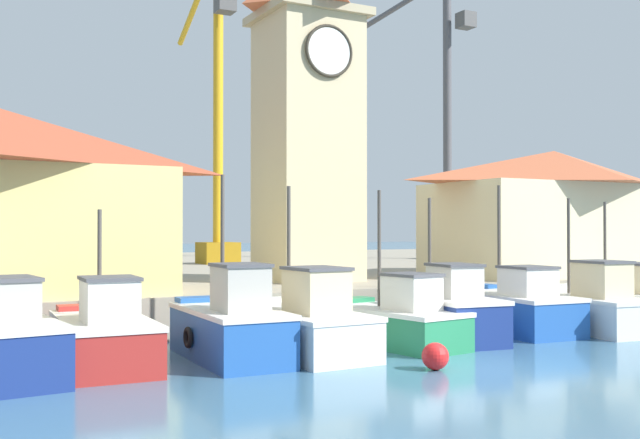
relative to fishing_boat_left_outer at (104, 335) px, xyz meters
The scene contains 15 objects.
ground_plane 8.67m from the fishing_boat_left_outer, 30.04° to the right, with size 300.00×300.00×0.00m, color teal.
quay_wharf 24.19m from the fishing_boat_left_outer, 72.00° to the left, with size 120.00×40.00×1.25m, color #9E937F.
fishing_boat_left_outer is the anchor object (origin of this frame).
fishing_boat_left_inner 2.95m from the fishing_boat_left_outer, 10.48° to the right, with size 2.00×4.41×4.53m.
fishing_boat_mid_left 4.83m from the fishing_boat_left_outer, ahead, with size 2.27×4.98×4.30m.
fishing_boat_center 7.67m from the fishing_boat_left_outer, ahead, with size 2.49×4.61×4.26m.
fishing_boat_mid_right 9.56m from the fishing_boat_left_outer, ahead, with size 2.40×5.06×4.10m.
fishing_boat_right_inner 12.39m from the fishing_boat_left_outer, ahead, with size 2.36×4.80×4.56m.
fishing_boat_right_outer 14.66m from the fishing_boat_left_outer, ahead, with size 2.42×5.13×4.16m.
fishing_boat_far_right 17.27m from the fishing_boat_left_outer, ahead, with size 2.62×4.74×4.12m.
clock_tower 13.70m from the fishing_boat_left_outer, 39.71° to the left, with size 3.76×3.76×13.97m.
warehouse_right 21.30m from the fishing_boat_left_outer, 16.77° to the left, with size 11.01×5.75×5.28m.
port_crane_near 35.20m from the fishing_boat_left_outer, 39.81° to the left, with size 5.05×8.45×18.71m.
port_crane_far 26.00m from the fishing_boat_left_outer, 64.34° to the left, with size 2.00×10.79×18.04m.
mooring_buoy 7.60m from the fishing_boat_left_outer, 30.83° to the right, with size 0.62×0.62×0.62m, color red.
Camera 1 is at (-11.07, -13.26, 3.15)m, focal length 42.00 mm.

